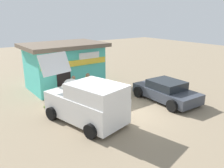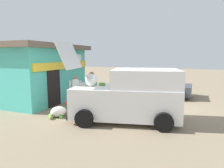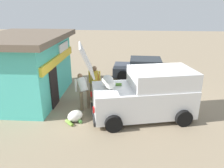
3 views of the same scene
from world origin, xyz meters
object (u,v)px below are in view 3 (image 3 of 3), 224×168
(parked_sedan, at_px, (145,68))
(vendor_standing, at_px, (95,81))
(unloaded_banana_pile, at_px, (75,116))
(customer_bending, at_px, (83,89))
(paint_bucket, at_px, (97,78))
(storefront_bar, at_px, (26,67))
(delivery_van, at_px, (146,94))

(parked_sedan, xyz_separation_m, vendor_standing, (-3.78, 2.58, 0.41))
(vendor_standing, height_order, unloaded_banana_pile, vendor_standing)
(customer_bending, distance_m, paint_bucket, 3.74)
(storefront_bar, height_order, parked_sedan, storefront_bar)
(delivery_van, height_order, vendor_standing, delivery_van)
(paint_bucket, bearing_deg, unloaded_banana_pile, 178.73)
(vendor_standing, bearing_deg, paint_bucket, 7.41)
(unloaded_banana_pile, relative_size, paint_bucket, 2.36)
(paint_bucket, bearing_deg, customer_bending, 179.87)
(vendor_standing, bearing_deg, storefront_bar, 88.71)
(customer_bending, height_order, paint_bucket, customer_bending)
(storefront_bar, bearing_deg, vendor_standing, -91.29)
(unloaded_banana_pile, distance_m, paint_bucket, 4.87)
(delivery_van, bearing_deg, customer_bending, 79.35)
(customer_bending, relative_size, unloaded_banana_pile, 1.68)
(storefront_bar, distance_m, customer_bending, 3.14)
(parked_sedan, xyz_separation_m, unloaded_banana_pile, (-5.84, 3.06, -0.39))
(storefront_bar, bearing_deg, unloaded_banana_pile, -127.07)
(customer_bending, bearing_deg, unloaded_banana_pile, 175.28)
(customer_bending, height_order, unloaded_banana_pile, customer_bending)
(vendor_standing, height_order, customer_bending, vendor_standing)
(vendor_standing, distance_m, paint_bucket, 2.95)
(storefront_bar, relative_size, unloaded_banana_pile, 5.94)
(delivery_van, relative_size, unloaded_banana_pile, 5.19)
(paint_bucket, bearing_deg, delivery_van, -147.23)
(delivery_van, bearing_deg, storefront_bar, 75.65)
(vendor_standing, bearing_deg, parked_sedan, -34.34)
(parked_sedan, height_order, paint_bucket, parked_sedan)
(storefront_bar, distance_m, unloaded_banana_pile, 3.80)
(delivery_van, height_order, parked_sedan, delivery_van)
(parked_sedan, height_order, unloaded_banana_pile, parked_sedan)
(vendor_standing, distance_m, customer_bending, 0.94)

